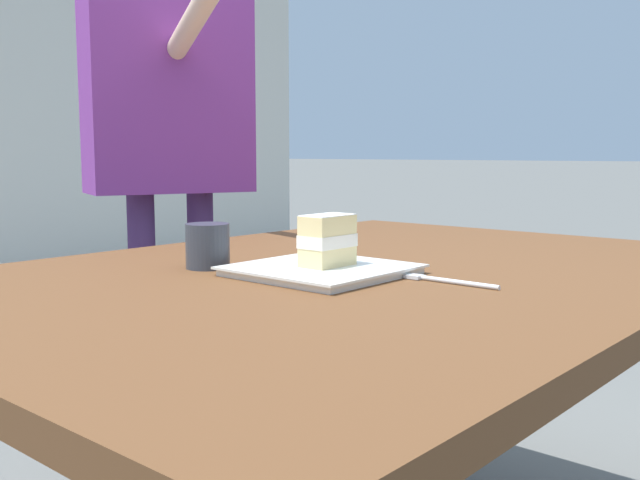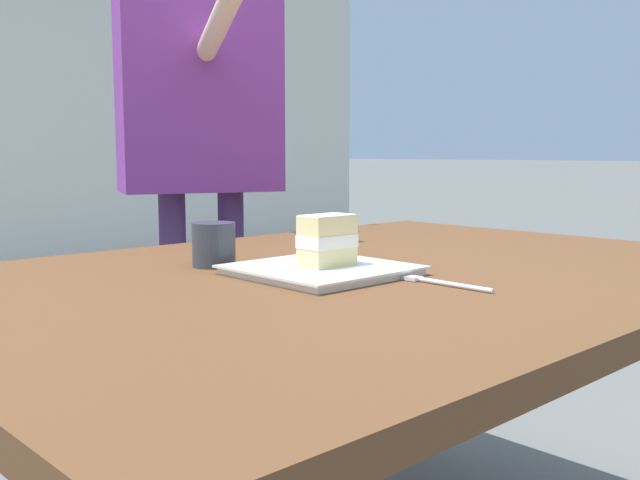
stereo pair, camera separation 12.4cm
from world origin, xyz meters
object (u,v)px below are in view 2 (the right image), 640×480
Objects in this scene: dessert_plate at (320,270)px; diner_person at (200,98)px; coffee_cup at (214,244)px; patio_table at (364,310)px; cake_slice at (327,240)px; dessert_fork at (440,283)px.

diner_person reaches higher than dessert_plate.
dessert_plate is at bearing -68.23° from coffee_cup.
patio_table is 0.30m from coffee_cup.
patio_table is at bearing 4.91° from cake_slice.
dessert_plate is (-0.11, 0.00, 0.09)m from patio_table.
diner_person is (0.39, 0.62, 0.32)m from coffee_cup.
dessert_plate is 0.22m from coffee_cup.
patio_table is 0.95m from diner_person.
diner_person is at bearing 69.75° from cake_slice.
dessert_plate reaches higher than patio_table.
dessert_fork is at bearing -70.94° from dessert_plate.
coffee_cup reaches higher than dessert_plate.
diner_person is (0.31, 0.83, 0.30)m from cake_slice.
coffee_cup is (-0.19, 0.20, 0.12)m from patio_table.
cake_slice is (0.00, -0.01, 0.05)m from dessert_plate.
cake_slice reaches higher than dessert_fork.
cake_slice is at bearing -67.88° from dessert_plate.
cake_slice is 0.06× the size of diner_person.
coffee_cup is at bearing 132.69° from patio_table.
dessert_fork is at bearing -103.22° from diner_person.
dessert_fork is (-0.04, -0.20, 0.08)m from patio_table.
dessert_plate is at bearing 112.12° from cake_slice.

